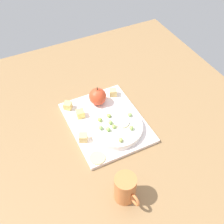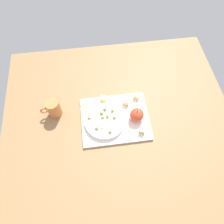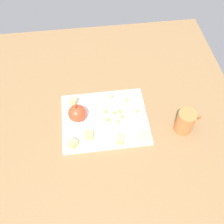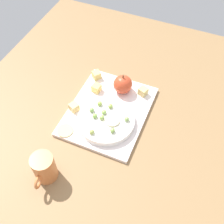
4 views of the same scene
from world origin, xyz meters
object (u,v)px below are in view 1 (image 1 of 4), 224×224
grape_2 (101,128)px  cracker_0 (97,158)px  serving_dish (116,127)px  cup (125,188)px  grape_1 (114,127)px  grape_4 (121,140)px  apple_slice_0 (123,123)px  grape_5 (131,128)px  grape_6 (130,114)px  grape_3 (110,122)px  cheese_cube_3 (80,114)px  cheese_cube_0 (113,92)px  grape_7 (109,116)px  cheese_cube_1 (83,138)px  grape_8 (108,129)px  cheese_cube_2 (68,106)px  apple_whole (98,96)px  platter (106,122)px  grape_0 (100,120)px

grape_2 → cracker_0: bearing=-30.8°
serving_dish → cup: cup is taller
grape_1 → cup: bearing=-18.5°
cracker_0 → grape_4: bearing=97.8°
apple_slice_0 → cup: size_ratio=0.50×
grape_5 → grape_6: bearing=156.3°
grape_3 → grape_6: size_ratio=1.00×
grape_1 → cheese_cube_3: bearing=-148.1°
cheese_cube_0 → grape_3: 17.40cm
grape_4 → cup: 17.91cm
serving_dish → grape_1: size_ratio=11.18×
grape_7 → apple_slice_0: bearing=33.0°
cheese_cube_1 → grape_8: size_ratio=1.65×
cheese_cube_2 → grape_4: size_ratio=1.65×
cheese_cube_0 → apple_whole: bearing=-79.1°
serving_dish → grape_6: bearing=105.9°
grape_3 → grape_5: 7.71cm
serving_dish → platter: bearing=-164.4°
grape_6 → platter: bearing=-112.9°
grape_5 → grape_0: bearing=-135.5°
cheese_cube_1 → grape_4: (7.68, 10.41, 1.62)cm
apple_whole → grape_5: (19.22, 4.10, -0.30)cm
cheese_cube_0 → cheese_cube_1: bearing=-50.4°
grape_1 → grape_6: grape_6 is taller
cheese_cube_1 → grape_5: (4.66, 16.13, 1.67)cm
grape_1 → cup: cup is taller
cheese_cube_1 → cracker_0: cheese_cube_1 is taller
cheese_cube_1 → grape_4: bearing=53.6°
grape_8 → apple_slice_0: 6.35cm
grape_6 → cheese_cube_3: bearing=-122.6°
cheese_cube_2 → grape_2: bearing=19.9°
grape_7 → cup: cup is taller
grape_1 → grape_8: grape_8 is taller
cheese_cube_0 → grape_1: 19.28cm
serving_dish → grape_3: grape_3 is taller
grape_1 → grape_4: same height
cheese_cube_3 → cracker_0: (19.86, -2.06, -1.19)cm
platter → cheese_cube_3: 10.08cm
grape_2 → grape_3: grape_2 is taller
cheese_cube_2 → grape_0: grape_0 is taller
grape_1 → grape_6: size_ratio=1.00×
apple_slice_0 → grape_1: bearing=-82.7°
grape_2 → apple_slice_0: size_ratio=0.35×
grape_4 → grape_7: bearing=173.5°
grape_0 → platter: bearing=106.2°
apple_whole → grape_5: apple_whole is taller
serving_dish → cheese_cube_2: 21.10cm
cheese_cube_1 → platter: bearing=112.4°
serving_dish → apple_slice_0: apple_slice_0 is taller
cheese_cube_3 → grape_6: bearing=57.4°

